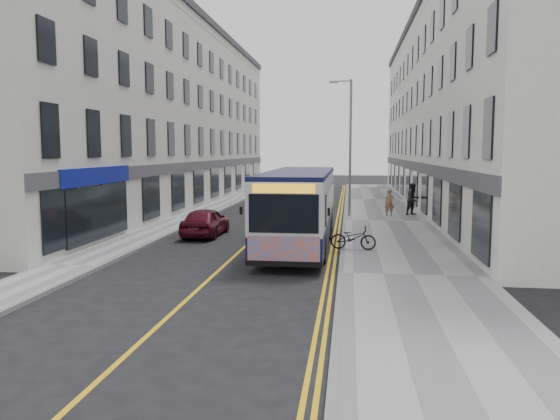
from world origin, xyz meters
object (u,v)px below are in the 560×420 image
(streetlamp, at_px, (349,143))
(city_bus, at_px, (299,206))
(bicycle, at_px, (353,238))
(pedestrian_far, at_px, (413,199))
(car_white, at_px, (319,196))
(pedestrian_near, at_px, (390,203))
(car_maroon, at_px, (205,222))

(streetlamp, bearing_deg, city_bus, -100.90)
(bicycle, height_order, pedestrian_far, pedestrian_far)
(streetlamp, height_order, car_white, streetlamp)
(city_bus, height_order, pedestrian_far, city_bus)
(city_bus, xyz_separation_m, pedestrian_near, (4.35, 10.30, -0.81))
(streetlamp, xyz_separation_m, bicycle, (0.23, -11.14, -3.80))
(city_bus, distance_m, bicycle, 2.65)
(car_white, relative_size, car_maroon, 1.06)
(bicycle, bearing_deg, city_bus, 71.51)
(streetlamp, distance_m, pedestrian_near, 4.24)
(bicycle, xyz_separation_m, pedestrian_far, (3.60, 11.98, 0.48))
(car_white, bearing_deg, streetlamp, -72.57)
(streetlamp, relative_size, car_white, 1.92)
(city_bus, bearing_deg, pedestrian_near, 67.08)
(pedestrian_near, relative_size, car_maroon, 0.40)
(pedestrian_near, distance_m, pedestrian_far, 1.59)
(streetlamp, bearing_deg, bicycle, -88.82)
(bicycle, height_order, pedestrian_near, pedestrian_near)
(streetlamp, height_order, pedestrian_far, streetlamp)
(city_bus, distance_m, pedestrian_far, 12.43)
(pedestrian_far, relative_size, car_white, 0.45)
(bicycle, bearing_deg, streetlamp, 7.26)
(city_bus, height_order, car_maroon, city_bus)
(city_bus, distance_m, car_maroon, 5.20)
(city_bus, xyz_separation_m, car_white, (-0.11, 16.83, -1.02))
(streetlamp, distance_m, car_maroon, 10.84)
(streetlamp, relative_size, pedestrian_far, 4.25)
(bicycle, distance_m, car_maroon, 7.50)
(streetlamp, height_order, car_maroon, streetlamp)
(pedestrian_near, distance_m, car_white, 7.92)
(city_bus, relative_size, pedestrian_far, 5.68)
(city_bus, xyz_separation_m, bicycle, (2.18, -1.00, -1.12))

